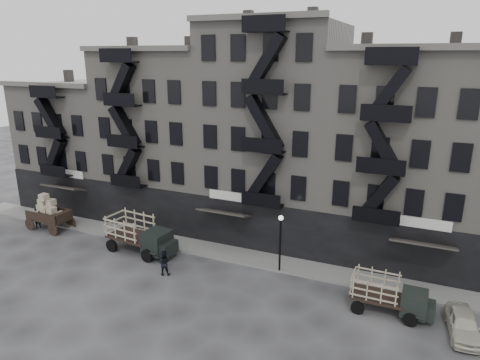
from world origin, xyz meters
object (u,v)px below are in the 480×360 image
at_px(car_east, 463,324).
at_px(stake_truck_west, 140,232).
at_px(wagon, 47,209).
at_px(pedestrian_mid, 164,263).
at_px(pedestrian_west, 37,218).
at_px(stake_truck_east, 390,293).

bearing_deg(car_east, stake_truck_west, 169.96).
relative_size(wagon, car_east, 1.02).
distance_m(car_east, pedestrian_mid, 18.72).
bearing_deg(car_east, pedestrian_west, 170.64).
distance_m(stake_truck_east, pedestrian_west, 29.62).
height_order(stake_truck_west, car_east, stake_truck_west).
relative_size(stake_truck_east, car_east, 1.23).
bearing_deg(pedestrian_mid, car_east, 160.99).
height_order(wagon, pedestrian_west, wagon).
bearing_deg(pedestrian_west, stake_truck_east, -23.90).
bearing_deg(pedestrian_mid, pedestrian_west, -31.73).
xyz_separation_m(car_east, pedestrian_west, (-33.53, 1.79, 0.28)).
xyz_separation_m(car_east, pedestrian_mid, (-18.70, -0.85, 0.25)).
height_order(stake_truck_east, car_east, stake_truck_east).
bearing_deg(pedestrian_mid, stake_truck_west, -53.99).
distance_m(stake_truck_west, pedestrian_mid, 4.38).
bearing_deg(stake_truck_west, wagon, -177.29).
bearing_deg(wagon, stake_truck_east, -1.15).
height_order(car_east, pedestrian_mid, pedestrian_mid).
relative_size(stake_truck_west, car_east, 1.54).
distance_m(wagon, stake_truck_east, 28.57).
relative_size(wagon, pedestrian_west, 2.09).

